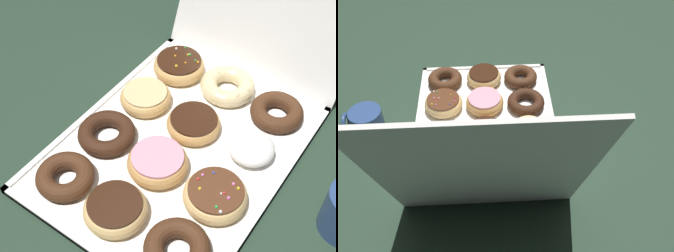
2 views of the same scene
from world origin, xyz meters
The scene contains 14 objects.
ground_plane centered at (0.00, 0.00, 0.00)m, with size 3.00×3.00×0.00m, color #233828.
donut_box centered at (0.00, 0.00, 0.01)m, with size 0.41×0.54×0.01m.
chocolate_cake_ring_donut_0 centered at (-0.12, -0.19, 0.03)m, with size 0.11×0.11×0.03m.
chocolate_frosted_donut_1 centered at (0.00, -0.19, 0.03)m, with size 0.11×0.11×0.04m.
chocolate_cake_ring_donut_2 centered at (0.13, -0.19, 0.03)m, with size 0.11×0.11×0.03m.
chocolate_cake_ring_donut_3 centered at (-0.13, -0.06, 0.03)m, with size 0.11×0.11×0.03m.
pink_frosted_donut_4 centered at (0.00, -0.07, 0.03)m, with size 0.12×0.12×0.04m.
sprinkle_donut_5 centered at (0.13, -0.07, 0.03)m, with size 0.12×0.12×0.04m.
glazed_ring_donut_6 centered at (-0.12, 0.06, 0.03)m, with size 0.11×0.11×0.04m.
chocolate_frosted_donut_7 centered at (0.00, 0.06, 0.03)m, with size 0.11×0.11×0.03m.
powdered_filled_donut_8 centered at (0.13, 0.07, 0.03)m, with size 0.09×0.09×0.04m.
sprinkle_donut_9 centered at (-0.12, 0.18, 0.03)m, with size 0.11×0.11×0.04m.
cruller_donut_10 centered at (0.00, 0.19, 0.03)m, with size 0.12×0.12×0.04m.
chocolate_cake_ring_donut_11 centered at (0.12, 0.18, 0.03)m, with size 0.11×0.11×0.03m.
Camera 1 is at (0.33, -0.50, 0.73)m, focal length 50.93 mm.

